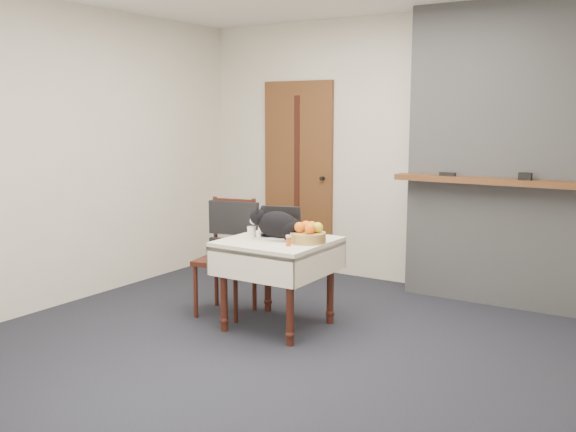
{
  "coord_description": "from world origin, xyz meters",
  "views": [
    {
      "loc": [
        2.36,
        -3.83,
        1.65
      ],
      "look_at": [
        -0.18,
        0.17,
        0.9
      ],
      "focal_mm": 40.0,
      "sensor_mm": 36.0,
      "label": 1
    }
  ],
  "objects_px": {
    "cream_jar": "(252,232)",
    "fruit_basket": "(308,234)",
    "cat": "(279,226)",
    "door": "(298,176)",
    "pill_bottle": "(288,240)",
    "laptop": "(279,229)",
    "side_table": "(278,254)",
    "chair": "(230,240)"
  },
  "relations": [
    {
      "from": "cream_jar",
      "to": "fruit_basket",
      "type": "distance_m",
      "value": 0.49
    },
    {
      "from": "cat",
      "to": "fruit_basket",
      "type": "bearing_deg",
      "value": -0.87
    },
    {
      "from": "door",
      "to": "pill_bottle",
      "type": "relative_size",
      "value": 24.78
    },
    {
      "from": "laptop",
      "to": "fruit_basket",
      "type": "bearing_deg",
      "value": -27.95
    },
    {
      "from": "side_table",
      "to": "chair",
      "type": "xyz_separation_m",
      "value": [
        -0.58,
        0.14,
        0.03
      ]
    },
    {
      "from": "door",
      "to": "side_table",
      "type": "relative_size",
      "value": 2.56
    },
    {
      "from": "door",
      "to": "fruit_basket",
      "type": "height_order",
      "value": "door"
    },
    {
      "from": "fruit_basket",
      "to": "chair",
      "type": "distance_m",
      "value": 0.85
    },
    {
      "from": "cream_jar",
      "to": "side_table",
      "type": "bearing_deg",
      "value": 3.18
    },
    {
      "from": "door",
      "to": "side_table",
      "type": "xyz_separation_m",
      "value": [
        0.89,
        -1.76,
        -0.41
      ]
    },
    {
      "from": "laptop",
      "to": "pill_bottle",
      "type": "height_order",
      "value": "laptop"
    },
    {
      "from": "laptop",
      "to": "chair",
      "type": "distance_m",
      "value": 0.54
    },
    {
      "from": "cat",
      "to": "pill_bottle",
      "type": "bearing_deg",
      "value": -48.26
    },
    {
      "from": "door",
      "to": "side_table",
      "type": "distance_m",
      "value": 2.01
    },
    {
      "from": "side_table",
      "to": "cream_jar",
      "type": "height_order",
      "value": "cream_jar"
    },
    {
      "from": "pill_bottle",
      "to": "fruit_basket",
      "type": "xyz_separation_m",
      "value": [
        0.05,
        0.2,
        0.02
      ]
    },
    {
      "from": "side_table",
      "to": "pill_bottle",
      "type": "height_order",
      "value": "pill_bottle"
    },
    {
      "from": "pill_bottle",
      "to": "chair",
      "type": "relative_size",
      "value": 0.08
    },
    {
      "from": "side_table",
      "to": "fruit_basket",
      "type": "xyz_separation_m",
      "value": [
        0.25,
        0.03,
        0.18
      ]
    },
    {
      "from": "pill_bottle",
      "to": "fruit_basket",
      "type": "relative_size",
      "value": 0.3
    },
    {
      "from": "cat",
      "to": "fruit_basket",
      "type": "relative_size",
      "value": 1.93
    },
    {
      "from": "cream_jar",
      "to": "pill_bottle",
      "type": "xyz_separation_m",
      "value": [
        0.44,
        -0.15,
        0.0
      ]
    },
    {
      "from": "chair",
      "to": "cream_jar",
      "type": "bearing_deg",
      "value": -36.15
    },
    {
      "from": "side_table",
      "to": "cat",
      "type": "bearing_deg",
      "value": 62.3
    },
    {
      "from": "side_table",
      "to": "fruit_basket",
      "type": "bearing_deg",
      "value": 7.91
    },
    {
      "from": "fruit_basket",
      "to": "cream_jar",
      "type": "bearing_deg",
      "value": -174.39
    },
    {
      "from": "laptop",
      "to": "cream_jar",
      "type": "height_order",
      "value": "laptop"
    },
    {
      "from": "cat",
      "to": "chair",
      "type": "xyz_separation_m",
      "value": [
        -0.58,
        0.14,
        -0.19
      ]
    },
    {
      "from": "side_table",
      "to": "laptop",
      "type": "relative_size",
      "value": 2.05
    },
    {
      "from": "cream_jar",
      "to": "laptop",
      "type": "bearing_deg",
      "value": 31.76
    },
    {
      "from": "door",
      "to": "fruit_basket",
      "type": "distance_m",
      "value": 2.08
    },
    {
      "from": "door",
      "to": "cream_jar",
      "type": "height_order",
      "value": "door"
    },
    {
      "from": "cat",
      "to": "pill_bottle",
      "type": "height_order",
      "value": "cat"
    },
    {
      "from": "fruit_basket",
      "to": "door",
      "type": "bearing_deg",
      "value": 123.62
    },
    {
      "from": "door",
      "to": "fruit_basket",
      "type": "relative_size",
      "value": 7.35
    },
    {
      "from": "chair",
      "to": "side_table",
      "type": "bearing_deg",
      "value": -25.04
    },
    {
      "from": "cream_jar",
      "to": "chair",
      "type": "bearing_deg",
      "value": 154.83
    },
    {
      "from": "cream_jar",
      "to": "fruit_basket",
      "type": "bearing_deg",
      "value": 5.61
    },
    {
      "from": "door",
      "to": "cat",
      "type": "relative_size",
      "value": 3.81
    },
    {
      "from": "laptop",
      "to": "fruit_basket",
      "type": "xyz_separation_m",
      "value": [
        0.31,
        -0.07,
        0.0
      ]
    },
    {
      "from": "side_table",
      "to": "pill_bottle",
      "type": "relative_size",
      "value": 9.66
    },
    {
      "from": "door",
      "to": "cream_jar",
      "type": "bearing_deg",
      "value": -69.73
    }
  ]
}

